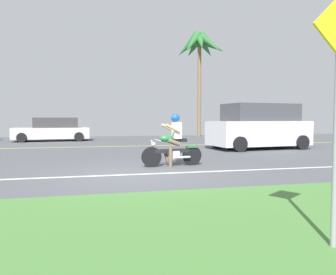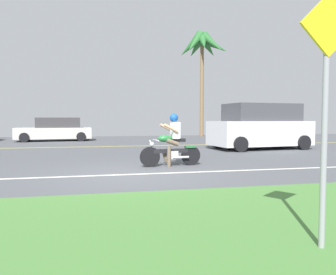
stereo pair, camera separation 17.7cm
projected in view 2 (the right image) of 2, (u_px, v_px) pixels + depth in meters
ground at (127, 160)px, 10.88m from camera, size 56.00×30.00×0.04m
grass_median at (177, 227)px, 3.95m from camera, size 56.00×3.80×0.06m
lane_line_near at (137, 174)px, 7.94m from camera, size 50.40×0.12×0.01m
lane_line_far at (117, 146)px, 16.08m from camera, size 50.40×0.12×0.01m
motorcyclist at (171, 144)px, 9.29m from camera, size 1.80×0.59×1.51m
suv_nearby at (260, 127)px, 14.71m from camera, size 4.72×2.63×2.04m
parked_car_1 at (55, 130)px, 20.07m from camera, size 4.56×2.10×1.44m
palm_tree_1 at (203, 48)px, 24.92m from camera, size 3.99×4.18×8.05m
street_sign at (326, 97)px, 3.17m from camera, size 0.62×0.06×2.57m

